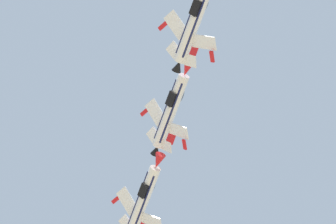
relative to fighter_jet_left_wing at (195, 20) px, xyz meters
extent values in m
cylinder|color=white|center=(-0.22, 0.17, 0.00)|extent=(10.46, 8.78, 1.70)
cube|color=#191E4C|center=(-0.42, -0.07, -0.35)|extent=(8.73, 7.30, 1.27)
cone|color=black|center=(-5.51, 4.36, 0.00)|extent=(2.10, 2.06, 1.36)
ellipsoid|color=#192333|center=(2.11, -1.13, 0.47)|extent=(3.47, 3.21, 1.55)
cube|color=black|center=(1.13, -1.60, -0.60)|extent=(2.58, 2.45, 1.36)
cube|color=white|center=(-0.41, 2.70, -1.83)|extent=(3.72, 3.03, 2.99)
cube|color=red|center=(-0.33, 4.61, -3.25)|extent=(1.17, 1.69, 0.56)
cube|color=white|center=(-2.80, -0.31, 1.70)|extent=(2.45, 3.52, 2.99)
cube|color=red|center=(-4.63, -0.83, 3.12)|extent=(1.67, 0.85, 0.56)
cube|color=white|center=(-3.52, 4.22, -1.03)|extent=(2.34, 2.33, 1.61)
cube|color=white|center=(-4.92, 2.46, 1.03)|extent=(2.12, 2.14, 1.61)
cube|color=red|center=(-3.23, 4.11, 1.33)|extent=(3.22, 3.11, 2.05)
cylinder|color=white|center=(-10.98, 11.01, 3.58)|extent=(10.46, 8.78, 1.70)
cube|color=#191E4C|center=(-11.19, 10.73, 3.27)|extent=(8.68, 7.24, 1.35)
cone|color=red|center=(-5.37, 6.57, 3.58)|extent=(2.85, 2.72, 1.56)
cone|color=black|center=(-16.27, 15.20, 3.58)|extent=(2.10, 2.06, 1.36)
ellipsoid|color=#192333|center=(-8.61, 9.74, 4.00)|extent=(3.47, 3.20, 1.55)
cube|color=black|center=(-9.66, 9.19, 3.04)|extent=(2.57, 2.43, 1.38)
cube|color=white|center=(-11.29, 13.38, 1.56)|extent=(3.45, 2.92, 3.28)
cube|color=red|center=(-11.30, 15.16, -0.01)|extent=(1.14, 1.68, 0.58)
cube|color=white|center=(-13.43, 10.67, 5.47)|extent=(2.40, 3.23, 3.28)
cube|color=red|center=(-15.17, 10.27, 7.05)|extent=(1.67, 0.83, 0.58)
cube|color=white|center=(-14.35, 14.96, 2.43)|extent=(2.21, 2.26, 1.75)
cube|color=white|center=(-15.60, 13.38, 4.72)|extent=(2.08, 1.99, 1.75)
cube|color=red|center=(-13.90, 15.05, 4.77)|extent=(3.33, 3.25, 1.87)
cylinder|color=white|center=(-21.62, 19.83, -0.03)|extent=(10.46, 8.78, 1.70)
cube|color=#191E4C|center=(-21.82, 19.59, -0.38)|extent=(8.73, 7.31, 1.27)
cone|color=red|center=(-16.02, 15.39, -0.03)|extent=(2.85, 2.72, 1.56)
ellipsoid|color=#192333|center=(-19.29, 18.53, 0.44)|extent=(3.47, 3.20, 1.55)
cube|color=black|center=(-20.27, 18.06, -0.63)|extent=(2.58, 2.45, 1.36)
cube|color=white|center=(-21.81, 22.36, -1.85)|extent=(3.73, 3.04, 2.98)
cube|color=white|center=(-24.20, 19.34, 1.67)|extent=(2.45, 3.53, 2.98)
cube|color=red|center=(-26.04, 18.82, 3.08)|extent=(1.67, 0.85, 0.55)
cube|color=white|center=(-26.32, 22.12, 1.00)|extent=(2.12, 2.14, 1.60)
camera|label=1|loc=(15.47, -30.77, -105.44)|focal=87.01mm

